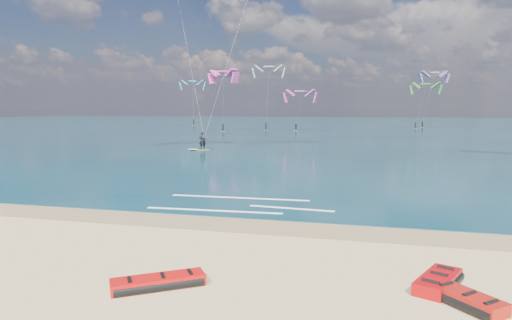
{
  "coord_description": "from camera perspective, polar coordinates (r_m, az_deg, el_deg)",
  "views": [
    {
      "loc": [
        5.53,
        -14.26,
        4.73
      ],
      "look_at": [
        -0.11,
        8.0,
        2.06
      ],
      "focal_mm": 32.0,
      "sensor_mm": 36.0,
      "label": 1
    }
  ],
  "objects": [
    {
      "name": "kitesurfer_main",
      "position": [
        47.47,
        -6.03,
        13.8
      ],
      "size": [
        11.58,
        8.85,
        20.41
      ],
      "rotation": [
        0.0,
        0.0,
        0.63
      ],
      "color": "#CCE21A",
      "rests_on": "sea"
    },
    {
      "name": "packed_kite_left",
      "position": [
        12.74,
        -12.1,
        -15.31
      ],
      "size": [
        2.7,
        2.28,
        0.35
      ],
      "primitive_type": null,
      "rotation": [
        0.0,
        0.0,
        0.6
      ],
      "color": "red",
      "rests_on": "ground"
    },
    {
      "name": "sea",
      "position": [
        118.48,
        11.57,
        4.22
      ],
      "size": [
        320.0,
        200.0,
        0.04
      ],
      "primitive_type": "cube",
      "color": "#092C33",
      "rests_on": "ground"
    },
    {
      "name": "distant_kites",
      "position": [
        94.09,
        9.96,
        6.95
      ],
      "size": [
        82.25,
        29.84,
        12.48
      ],
      "color": "teal",
      "rests_on": "ground"
    },
    {
      "name": "ground",
      "position": [
        54.75,
        8.38,
        1.61
      ],
      "size": [
        320.0,
        320.0,
        0.0
      ],
      "primitive_type": "plane",
      "color": "tan",
      "rests_on": "ground"
    },
    {
      "name": "packed_kite_right",
      "position": [
        13.36,
        21.75,
        -14.6
      ],
      "size": [
        1.85,
        2.38,
        0.39
      ],
      "primitive_type": null,
      "rotation": [
        0.0,
        0.0,
        1.15
      ],
      "color": "#AB070A",
      "rests_on": "ground"
    },
    {
      "name": "packed_kite_mid",
      "position": [
        12.52,
        24.68,
        -16.19
      ],
      "size": [
        2.15,
        2.21,
        0.38
      ],
      "primitive_type": null,
      "rotation": [
        0.0,
        0.0,
        -0.83
      ],
      "color": "#AE150C",
      "rests_on": "ground"
    },
    {
      "name": "shoreline_foam",
      "position": [
        22.18,
        -1.78,
        -5.56
      ],
      "size": [
        8.73,
        3.64,
        0.01
      ],
      "color": "white",
      "rests_on": "ground"
    },
    {
      "name": "wet_sand_strip",
      "position": [
        18.73,
        -3.45,
        -7.99
      ],
      "size": [
        320.0,
        2.4,
        0.01
      ],
      "primitive_type": "cube",
      "color": "brown",
      "rests_on": "ground"
    }
  ]
}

